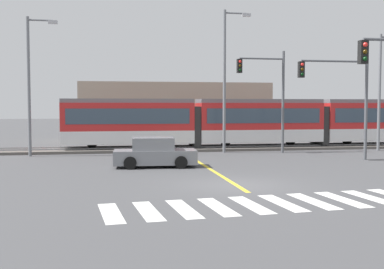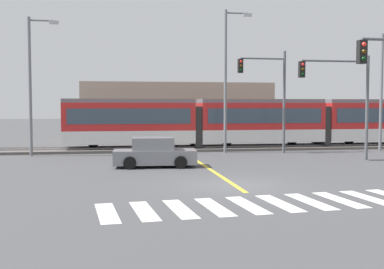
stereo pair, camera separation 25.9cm
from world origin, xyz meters
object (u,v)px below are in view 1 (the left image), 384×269
light_rail_tram (259,121)px  traffic_light_far_right (269,87)px  street_lamp_west (31,78)px  street_lamp_centre (227,74)px  street_lamp_east (382,85)px  sedan_crossing (155,153)px  traffic_light_mid_right (343,90)px

light_rail_tram → traffic_light_far_right: size_ratio=4.16×
light_rail_tram → street_lamp_west: (-15.50, -2.81, 2.78)m
street_lamp_centre → street_lamp_east: street_lamp_centre is taller
sedan_crossing → traffic_light_mid_right: bearing=6.1°
light_rail_tram → street_lamp_centre: size_ratio=2.96×
traffic_light_far_right → street_lamp_centre: bearing=162.8°
street_lamp_west → street_lamp_east: bearing=-0.7°
light_rail_tram → street_lamp_east: street_lamp_east is taller
light_rail_tram → traffic_light_mid_right: bearing=-73.7°
traffic_light_mid_right → street_lamp_west: 18.68m
street_lamp_centre → street_lamp_east: size_ratio=1.17×
sedan_crossing → traffic_light_far_right: traffic_light_far_right is taller
traffic_light_far_right → street_lamp_centre: (-2.66, 0.82, 0.92)m
sedan_crossing → street_lamp_west: size_ratio=0.50×
traffic_light_far_right → street_lamp_centre: size_ratio=0.71×
sedan_crossing → street_lamp_east: street_lamp_east is taller
traffic_light_mid_right → street_lamp_west: size_ratio=0.70×
street_lamp_centre → sedan_crossing: bearing=-129.1°
traffic_light_far_right → light_rail_tram: bearing=82.9°
street_lamp_west → street_lamp_centre: bearing=1.0°
traffic_light_far_right → street_lamp_east: 8.37m
light_rail_tram → traffic_light_far_right: (-0.43, -3.43, 2.30)m
traffic_light_mid_right → traffic_light_far_right: (-2.81, 4.73, 0.30)m
street_lamp_west → traffic_light_far_right: bearing=-2.3°
traffic_light_mid_right → street_lamp_centre: 7.89m
sedan_crossing → street_lamp_west: street_lamp_west is taller
sedan_crossing → street_lamp_west: 10.38m
light_rail_tram → street_lamp_west: street_lamp_west is taller
traffic_light_mid_right → traffic_light_far_right: bearing=120.7°
light_rail_tram → traffic_light_mid_right: traffic_light_mid_right is taller
traffic_light_mid_right → street_lamp_west: street_lamp_west is taller
street_lamp_centre → street_lamp_east: 11.04m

